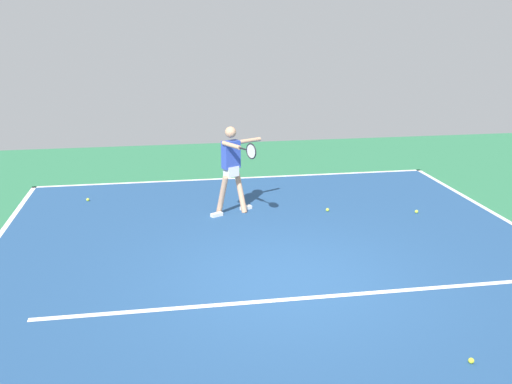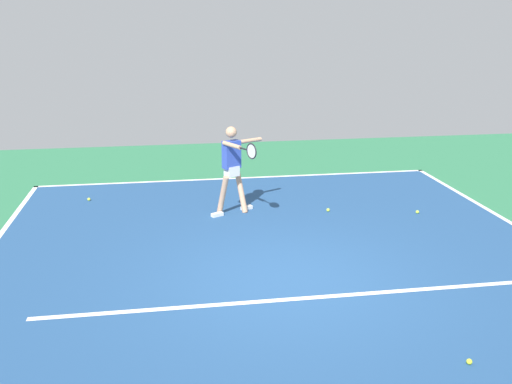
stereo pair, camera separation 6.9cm
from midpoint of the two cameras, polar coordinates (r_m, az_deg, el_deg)
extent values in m
plane|color=#2D754C|center=(8.61, 3.05, -8.74)|extent=(20.03, 20.03, 0.00)
cube|color=navy|center=(8.61, 3.05, -8.72)|extent=(9.52, 11.67, 0.00)
cube|color=white|center=(13.97, -2.08, 1.39)|extent=(9.52, 0.10, 0.01)
cube|color=white|center=(8.08, 3.99, -10.52)|extent=(7.14, 0.10, 0.01)
cube|color=white|center=(13.78, -1.97, 1.17)|extent=(0.10, 0.30, 0.01)
cylinder|color=tan|center=(11.48, -1.73, 0.04)|extent=(0.27, 0.38, 0.84)
cube|color=white|center=(11.66, -1.17, -1.58)|extent=(0.26, 0.20, 0.07)
cylinder|color=tan|center=(11.24, -3.56, -0.35)|extent=(0.27, 0.38, 0.84)
cube|color=white|center=(11.28, -4.10, -2.26)|extent=(0.26, 0.20, 0.07)
cube|color=white|center=(11.23, -2.67, 2.11)|extent=(0.31, 0.29, 0.20)
cube|color=#334CB2|center=(11.15, -2.69, 3.75)|extent=(0.38, 0.32, 0.54)
sphere|color=tan|center=(11.06, -2.72, 5.96)|extent=(0.22, 0.22, 0.22)
cylinder|color=tan|center=(11.35, -0.87, 5.13)|extent=(0.51, 0.32, 0.08)
cylinder|color=tan|center=(10.79, -2.64, 4.66)|extent=(0.32, 0.51, 0.08)
cylinder|color=black|center=(10.48, -1.47, 4.31)|extent=(0.13, 0.21, 0.03)
torus|color=black|center=(10.29, -0.67, 4.08)|extent=(0.16, 0.27, 0.29)
cylinder|color=silver|center=(10.29, -0.67, 4.08)|extent=(0.12, 0.22, 0.25)
sphere|color=#C6E53D|center=(11.63, 6.94, -1.77)|extent=(0.07, 0.07, 0.07)
sphere|color=#CCE033|center=(7.11, 20.33, -15.44)|extent=(0.07, 0.07, 0.07)
sphere|color=#C6E53D|center=(11.87, 15.50, -1.89)|extent=(0.07, 0.07, 0.07)
sphere|color=#C6E53D|center=(12.71, -16.52, -0.73)|extent=(0.07, 0.07, 0.07)
camera|label=1|loc=(0.03, -90.20, -0.06)|focal=40.26mm
camera|label=2|loc=(0.03, 89.80, 0.06)|focal=40.26mm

